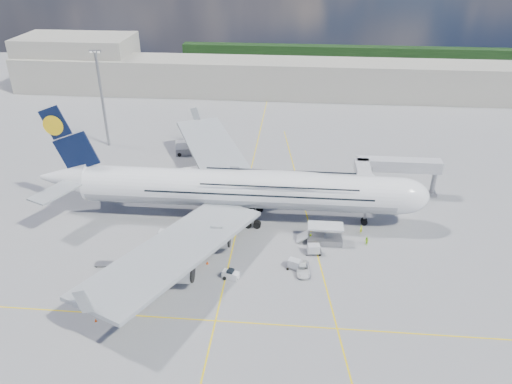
# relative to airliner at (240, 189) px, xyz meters

# --- Properties ---
(ground) EXTENTS (300.00, 300.00, 0.00)m
(ground) POSITION_rel_airliner_xyz_m (-0.26, -10.00, -6.87)
(ground) COLOR gray
(ground) RESTS_ON ground
(taxi_line_main) EXTENTS (0.25, 220.00, 0.01)m
(taxi_line_main) POSITION_rel_airliner_xyz_m (-0.26, -10.00, -6.86)
(taxi_line_main) COLOR yellow
(taxi_line_main) RESTS_ON ground
(taxi_line_cross) EXTENTS (120.00, 0.25, 0.01)m
(taxi_line_cross) POSITION_rel_airliner_xyz_m (-0.26, -30.00, -6.86)
(taxi_line_cross) COLOR yellow
(taxi_line_cross) RESTS_ON ground
(taxi_line_diag) EXTENTS (14.16, 99.06, 0.01)m
(taxi_line_diag) POSITION_rel_airliner_xyz_m (13.74, -0.00, -6.86)
(taxi_line_diag) COLOR yellow
(taxi_line_diag) RESTS_ON ground
(airliner) EXTENTS (77.26, 79.15, 23.71)m
(airliner) POSITION_rel_airliner_xyz_m (0.00, 0.00, 0.00)
(airliner) COLOR white
(airliner) RESTS_ON ground
(jet_bridge) EXTENTS (18.80, 12.10, 8.50)m
(jet_bridge) POSITION_rel_airliner_xyz_m (29.55, 10.94, -0.02)
(jet_bridge) COLOR #B7B7BC
(jet_bridge) RESTS_ON ground
(cargo_loader) EXTENTS (8.53, 3.20, 3.67)m
(cargo_loader) POSITION_rel_airliner_xyz_m (16.56, -7.11, -5.62)
(cargo_loader) COLOR silver
(cargo_loader) RESTS_ON ground
(light_mast) EXTENTS (3.00, 0.70, 25.50)m
(light_mast) POSITION_rel_airliner_xyz_m (-40.26, 35.00, 6.34)
(light_mast) COLOR gray
(light_mast) RESTS_ON ground
(terminal) EXTENTS (180.00, 16.00, 12.00)m
(terminal) POSITION_rel_airliner_xyz_m (-0.26, 85.00, -0.87)
(terminal) COLOR #B2AD9E
(terminal) RESTS_ON ground
(hangar) EXTENTS (40.00, 22.00, 18.00)m
(hangar) POSITION_rel_airliner_xyz_m (-70.26, 90.00, 2.13)
(hangar) COLOR #B2AD9E
(hangar) RESTS_ON ground
(tree_line) EXTENTS (160.00, 6.00, 8.00)m
(tree_line) POSITION_rel_airliner_xyz_m (39.74, 130.00, -2.87)
(tree_line) COLOR #193814
(tree_line) RESTS_ON ground
(dolly_row_a) EXTENTS (3.38, 2.10, 2.02)m
(dolly_row_a) POSITION_rel_airliner_xyz_m (-13.22, -9.25, -5.78)
(dolly_row_a) COLOR gray
(dolly_row_a) RESTS_ON ground
(dolly_row_b) EXTENTS (2.93, 2.29, 1.65)m
(dolly_row_b) POSITION_rel_airliner_xyz_m (-17.46, -23.03, -5.98)
(dolly_row_b) COLOR gray
(dolly_row_b) RESTS_ON ground
(dolly_row_c) EXTENTS (3.28, 1.79, 2.06)m
(dolly_row_c) POSITION_rel_airliner_xyz_m (-3.54, -9.18, -5.76)
(dolly_row_c) COLOR gray
(dolly_row_c) RESTS_ON ground
(dolly_back) EXTENTS (3.05, 1.74, 0.44)m
(dolly_back) POSITION_rel_airliner_xyz_m (-21.96, -18.05, -6.53)
(dolly_back) COLOR gray
(dolly_back) RESTS_ON ground
(dolly_nose_far) EXTENTS (3.15, 1.91, 1.90)m
(dolly_nose_far) POSITION_rel_airliner_xyz_m (14.58, -11.12, -5.85)
(dolly_nose_far) COLOR gray
(dolly_nose_far) RESTS_ON ground
(dolly_nose_near) EXTENTS (3.21, 2.48, 1.80)m
(dolly_nose_near) POSITION_rel_airliner_xyz_m (11.25, -15.86, -5.90)
(dolly_nose_near) COLOR gray
(dolly_nose_near) RESTS_ON ground
(baggage_tug) EXTENTS (3.04, 2.03, 1.74)m
(baggage_tug) POSITION_rel_airliner_xyz_m (0.62, -19.60, -6.10)
(baggage_tug) COLOR white
(baggage_tug) RESTS_ON ground
(catering_truck_inner) EXTENTS (6.54, 4.63, 3.60)m
(catering_truck_inner) POSITION_rel_airliner_xyz_m (-12.96, 14.71, -5.17)
(catering_truck_inner) COLOR gray
(catering_truck_inner) RESTS_ON ground
(catering_truck_outer) EXTENTS (6.51, 3.48, 3.69)m
(catering_truck_outer) POSITION_rel_airliner_xyz_m (-17.67, 30.77, -5.16)
(catering_truck_outer) COLOR gray
(catering_truck_outer) RESTS_ON ground
(service_van) EXTENTS (2.70, 5.07, 1.36)m
(service_van) POSITION_rel_airliner_xyz_m (12.73, -16.87, -6.19)
(service_van) COLOR white
(service_van) RESTS_ON ground
(crew_nose) EXTENTS (0.74, 0.73, 1.72)m
(crew_nose) POSITION_rel_airliner_xyz_m (23.82, -3.46, -6.01)
(crew_nose) COLOR #E8FF1A
(crew_nose) RESTS_ON ground
(crew_loader) EXTENTS (0.97, 1.04, 1.70)m
(crew_loader) POSITION_rel_airliner_xyz_m (24.44, -7.40, -6.02)
(crew_loader) COLOR #B6FD1A
(crew_loader) RESTS_ON ground
(crew_wing) EXTENTS (0.82, 1.05, 1.66)m
(crew_wing) POSITION_rel_airliner_xyz_m (-16.68, -21.14, -6.04)
(crew_wing) COLOR #A7FF1A
(crew_wing) RESTS_ON ground
(crew_van) EXTENTS (0.89, 0.83, 1.52)m
(crew_van) POSITION_rel_airliner_xyz_m (14.06, -6.90, -6.11)
(crew_van) COLOR #CCFB1A
(crew_van) RESTS_ON ground
(crew_tug) EXTENTS (1.12, 0.73, 1.62)m
(crew_tug) POSITION_rel_airliner_xyz_m (-9.55, -13.45, -6.06)
(crew_tug) COLOR #D5F319
(crew_tug) RESTS_ON ground
(cone_nose) EXTENTS (0.38, 0.38, 0.48)m
(cone_nose) POSITION_rel_airliner_xyz_m (35.97, 7.44, -6.64)
(cone_nose) COLOR #F34E0C
(cone_nose) RESTS_ON ground
(cone_wing_left_inner) EXTENTS (0.42, 0.42, 0.53)m
(cone_wing_left_inner) POSITION_rel_airliner_xyz_m (-11.01, 12.25, -6.61)
(cone_wing_left_inner) COLOR #F34E0C
(cone_wing_left_inner) RESTS_ON ground
(cone_wing_left_outer) EXTENTS (0.39, 0.39, 0.50)m
(cone_wing_left_outer) POSITION_rel_airliner_xyz_m (-10.37, 24.86, -6.63)
(cone_wing_left_outer) COLOR #F34E0C
(cone_wing_left_outer) RESTS_ON ground
(cone_wing_right_inner) EXTENTS (0.46, 0.46, 0.58)m
(cone_wing_right_inner) POSITION_rel_airliner_xyz_m (-4.04, -15.94, -6.59)
(cone_wing_right_inner) COLOR #F34E0C
(cone_wing_right_inner) RESTS_ON ground
(cone_wing_right_outer) EXTENTS (0.39, 0.39, 0.50)m
(cone_wing_right_outer) POSITION_rel_airliner_xyz_m (-18.19, -31.77, -6.63)
(cone_wing_right_outer) COLOR #F34E0C
(cone_wing_right_outer) RESTS_ON ground
(cone_tail) EXTENTS (0.44, 0.44, 0.56)m
(cone_tail) POSITION_rel_airliner_xyz_m (-42.47, 2.24, -6.60)
(cone_tail) COLOR #F34E0C
(cone_tail) RESTS_ON ground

